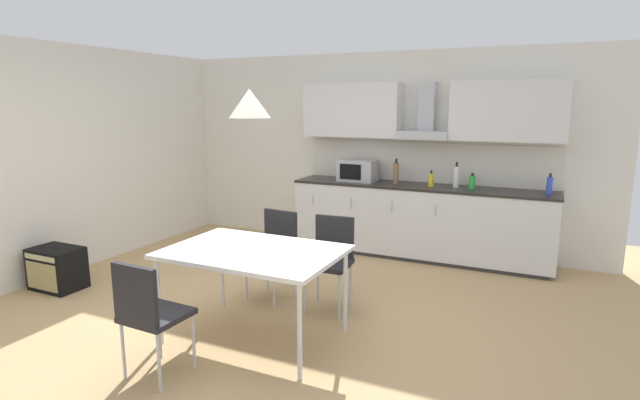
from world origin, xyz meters
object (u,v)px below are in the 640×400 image
object	(u,v)px
dining_table	(254,255)
chair_far_right	(331,253)
chair_near_left	(148,308)
bottle_yellow	(431,180)
bottle_white	(456,177)
chair_far_left	(275,245)
guitar_amp	(57,268)
bottle_brown	(396,173)
microwave	(358,170)
bottle_green	(472,182)
pendant_lamp	(250,103)
bottle_blue	(549,186)

from	to	relation	value
dining_table	chair_far_right	size ratio (longest dim) A/B	1.60
chair_near_left	chair_far_right	bearing A→B (deg)	70.09
bottle_yellow	bottle_white	bearing A→B (deg)	11.90
chair_far_left	guitar_amp	distance (m)	2.35
bottle_white	chair_far_left	distance (m)	2.46
bottle_brown	dining_table	bearing A→B (deg)	-96.92
bottle_yellow	chair_far_left	size ratio (longest dim) A/B	0.23
microwave	bottle_green	size ratio (longest dim) A/B	2.54
microwave	chair_far_right	world-z (taller)	microwave
chair_far_left	pendant_lamp	xyz separation A→B (m)	(0.30, -0.86, 1.39)
bottle_green	guitar_amp	distance (m)	4.72
chair_far_right	pendant_lamp	bearing A→B (deg)	-109.65
dining_table	bottle_yellow	bearing A→B (deg)	73.72
microwave	dining_table	xyz separation A→B (m)	(0.17, -2.79, -0.35)
bottle_green	chair_near_left	size ratio (longest dim) A/B	0.22
bottle_yellow	chair_far_left	world-z (taller)	bottle_yellow
bottle_blue	chair_near_left	distance (m)	4.38
chair_far_right	guitar_amp	bearing A→B (deg)	-164.28
bottle_brown	guitar_amp	size ratio (longest dim) A/B	0.60
chair_far_left	chair_far_right	world-z (taller)	same
bottle_blue	pendant_lamp	size ratio (longest dim) A/B	0.76
bottle_brown	chair_near_left	size ratio (longest dim) A/B	0.36
bottle_brown	bottle_blue	distance (m)	1.78
chair_far_left	guitar_amp	xyz separation A→B (m)	(-2.19, -0.79, -0.31)
bottle_white	chair_near_left	bearing A→B (deg)	-110.99
chair_near_left	guitar_amp	size ratio (longest dim) A/B	1.67
dining_table	chair_near_left	xyz separation A→B (m)	(-0.32, -0.86, -0.18)
chair_far_left	bottle_white	bearing A→B (deg)	54.43
bottle_blue	pendant_lamp	world-z (taller)	pendant_lamp
bottle_white	dining_table	xyz separation A→B (m)	(-1.09, -2.81, -0.34)
bottle_white	dining_table	world-z (taller)	bottle_white
guitar_amp	chair_far_right	bearing A→B (deg)	15.72
bottle_yellow	guitar_amp	world-z (taller)	bottle_yellow
bottle_white	dining_table	bearing A→B (deg)	-111.24
bottle_blue	guitar_amp	distance (m)	5.40
bottle_brown	bottle_white	xyz separation A→B (m)	(0.75, -0.00, -0.00)
microwave	bottle_brown	world-z (taller)	bottle_brown
bottle_white	chair_far_right	size ratio (longest dim) A/B	0.36
dining_table	pendant_lamp	world-z (taller)	pendant_lamp
bottle_green	guitar_amp	size ratio (longest dim) A/B	0.36
bottle_brown	bottle_green	size ratio (longest dim) A/B	1.66
bottle_yellow	bottle_blue	world-z (taller)	bottle_blue
bottle_green	chair_far_left	distance (m)	2.55
microwave	chair_far_right	distance (m)	2.06
microwave	chair_far_left	size ratio (longest dim) A/B	0.55
bottle_blue	guitar_amp	world-z (taller)	bottle_blue
bottle_white	pendant_lamp	size ratio (longest dim) A/B	0.97
bottle_white	dining_table	size ratio (longest dim) A/B	0.22
guitar_amp	bottle_yellow	bearing A→B (deg)	39.12
bottle_yellow	chair_near_left	size ratio (longest dim) A/B	0.23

